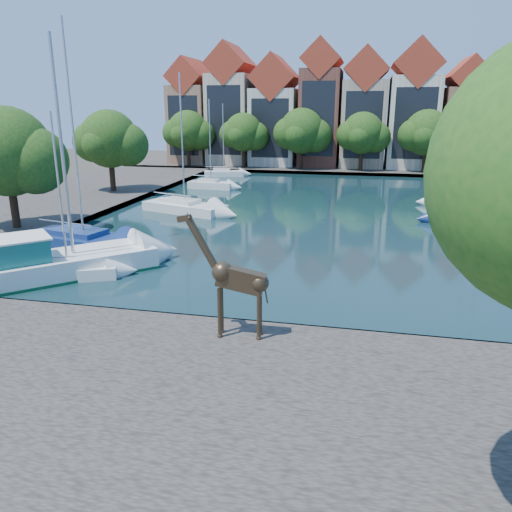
{
  "coord_description": "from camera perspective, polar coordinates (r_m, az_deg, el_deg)",
  "views": [
    {
      "loc": [
        2.59,
        -17.72,
        8.57
      ],
      "look_at": [
        -1.37,
        0.56,
        2.97
      ],
      "focal_mm": 35.0,
      "sensor_mm": 36.0,
      "label": 1
    }
  ],
  "objects": [
    {
      "name": "townhouse_west_end",
      "position": [
        78.03,
        -7.17,
        15.66
      ],
      "size": [
        5.44,
        9.18,
        14.93
      ],
      "color": "#946C50",
      "rests_on": "far_quay"
    },
    {
      "name": "sailboat_left_d",
      "position": [
        54.71,
        -5.16,
        8.29
      ],
      "size": [
        5.01,
        2.14,
        9.28
      ],
      "color": "silver",
      "rests_on": "water_basin"
    },
    {
      "name": "far_quay",
      "position": [
        74.23,
        10.32,
        9.97
      ],
      "size": [
        60.0,
        16.0,
        0.5
      ],
      "primitive_type": "cube",
      "color": "#4C4842",
      "rests_on": "ground"
    },
    {
      "name": "side_tree_left_near",
      "position": [
        38.0,
        -26.45,
        10.32
      ],
      "size": [
        7.8,
        6.0,
        8.2
      ],
      "color": "#332114",
      "rests_on": "left_quay"
    },
    {
      "name": "motorsailer",
      "position": [
        27.63,
        -23.38,
        -0.66
      ],
      "size": [
        9.78,
        9.85,
        11.86
      ],
      "color": "white",
      "rests_on": "water_basin"
    },
    {
      "name": "townhouse_west_inner",
      "position": [
        74.87,
        2.26,
        15.72
      ],
      "size": [
        6.43,
        9.18,
        15.15
      ],
      "color": "beige",
      "rests_on": "far_quay"
    },
    {
      "name": "sailboat_left_c",
      "position": [
        42.42,
        -8.15,
        5.75
      ],
      "size": [
        7.72,
        4.79,
        11.1
      ],
      "color": "silver",
      "rests_on": "water_basin"
    },
    {
      "name": "sailboat_right_c",
      "position": [
        47.65,
        23.57,
        5.74
      ],
      "size": [
        6.95,
        3.33,
        10.96
      ],
      "color": "white",
      "rests_on": "water_basin"
    },
    {
      "name": "far_tree_far_east",
      "position": [
        70.04,
        25.64,
        12.22
      ],
      "size": [
        6.76,
        5.2,
        7.36
      ],
      "color": "#332114",
      "rests_on": "far_quay"
    },
    {
      "name": "sailboat_right_b",
      "position": [
        42.96,
        24.74,
        4.5
      ],
      "size": [
        8.38,
        5.38,
        11.81
      ],
      "color": "navy",
      "rests_on": "water_basin"
    },
    {
      "name": "sailboat_left_e",
      "position": [
        64.67,
        -3.69,
        9.55
      ],
      "size": [
        5.23,
        3.08,
        8.91
      ],
      "color": "silver",
      "rests_on": "water_basin"
    },
    {
      "name": "far_tree_mid_west",
      "position": [
        68.81,
        5.31,
        13.87
      ],
      "size": [
        7.8,
        6.0,
        8.0
      ],
      "color": "#332114",
      "rests_on": "far_quay"
    },
    {
      "name": "townhouse_east_mid",
      "position": [
        73.94,
        17.49,
        15.58
      ],
      "size": [
        6.43,
        9.18,
        16.65
      ],
      "color": "beige",
      "rests_on": "far_quay"
    },
    {
      "name": "townhouse_east_inner",
      "position": [
        73.71,
        12.25,
        15.66
      ],
      "size": [
        5.94,
        9.18,
        15.79
      ],
      "color": "tan",
      "rests_on": "far_quay"
    },
    {
      "name": "townhouse_center",
      "position": [
        74.0,
        7.44,
        16.38
      ],
      "size": [
        5.44,
        9.18,
        16.93
      ],
      "color": "brown",
      "rests_on": "far_quay"
    },
    {
      "name": "sailboat_right_d",
      "position": [
        52.19,
        24.94,
        6.33
      ],
      "size": [
        5.2,
        2.34,
        8.8
      ],
      "color": "silver",
      "rests_on": "water_basin"
    },
    {
      "name": "far_tree_far_west",
      "position": [
        72.55,
        -7.72,
        13.85
      ],
      "size": [
        7.28,
        5.6,
        7.68
      ],
      "color": "#332114",
      "rests_on": "far_quay"
    },
    {
      "name": "water_basin",
      "position": [
        42.66,
        8.54,
        4.95
      ],
      "size": [
        38.0,
        50.0,
        0.08
      ],
      "primitive_type": "cube",
      "color": "black",
      "rests_on": "ground"
    },
    {
      "name": "far_tree_west",
      "position": [
        70.26,
        -1.39,
        13.81
      ],
      "size": [
        6.76,
        5.2,
        7.36
      ],
      "color": "#332114",
      "rests_on": "far_quay"
    },
    {
      "name": "townhouse_east_end",
      "position": [
        74.75,
        22.53,
        14.33
      ],
      "size": [
        5.44,
        9.18,
        14.43
      ],
      "color": "brown",
      "rests_on": "far_quay"
    },
    {
      "name": "near_quay",
      "position": [
        13.81,
        -1.16,
        -20.37
      ],
      "size": [
        50.0,
        14.0,
        0.5
      ],
      "primitive_type": "cube",
      "color": "#4C4842",
      "rests_on": "ground"
    },
    {
      "name": "sailboat_left_a",
      "position": [
        27.36,
        -20.67,
        -1.44
      ],
      "size": [
        5.09,
        3.49,
        8.32
      ],
      "color": "silver",
      "rests_on": "water_basin"
    },
    {
      "name": "left_quay",
      "position": [
        50.7,
        -21.06,
        6.12
      ],
      "size": [
        14.0,
        52.0,
        0.5
      ],
      "primitive_type": "cube",
      "color": "#4C4842",
      "rests_on": "ground"
    },
    {
      "name": "far_tree_east",
      "position": [
        68.7,
        19.01,
        13.01
      ],
      "size": [
        7.54,
        5.8,
        7.84
      ],
      "color": "#332114",
      "rests_on": "far_quay"
    },
    {
      "name": "far_tree_mid_east",
      "position": [
        68.3,
        12.15,
        13.42
      ],
      "size": [
        7.02,
        5.4,
        7.52
      ],
      "color": "#332114",
      "rests_on": "far_quay"
    },
    {
      "name": "giraffe_statue",
      "position": [
        17.75,
        -2.54,
        -2.6
      ],
      "size": [
        3.16,
        0.65,
        4.51
      ],
      "color": "#3C2E1E",
      "rests_on": "near_quay"
    },
    {
      "name": "sailboat_left_b",
      "position": [
        33.19,
        -19.07,
        1.99
      ],
      "size": [
        8.39,
        4.54,
        13.38
      ],
      "color": "navy",
      "rests_on": "water_basin"
    },
    {
      "name": "townhouse_west_mid",
      "position": [
        76.26,
        -2.75,
        16.4
      ],
      "size": [
        5.94,
        9.18,
        16.79
      ],
      "color": "beige",
      "rests_on": "far_quay"
    },
    {
      "name": "side_tree_left_far",
      "position": [
        51.96,
        -16.3,
        12.5
      ],
      "size": [
        7.28,
        5.6,
        7.88
      ],
      "color": "#332114",
      "rests_on": "left_quay"
    },
    {
      "name": "ground",
      "position": [
        19.85,
        3.58,
        -8.94
      ],
      "size": [
        160.0,
        160.0,
        0.0
      ],
      "primitive_type": "plane",
      "color": "#38332B",
      "rests_on": "ground"
    }
  ]
}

